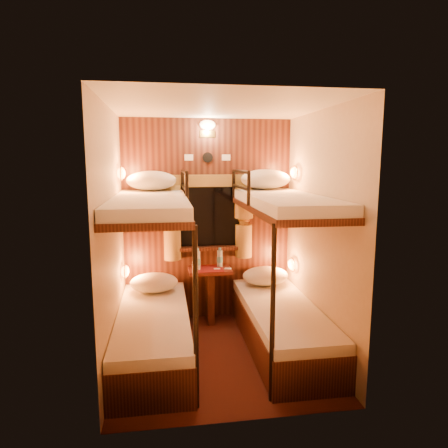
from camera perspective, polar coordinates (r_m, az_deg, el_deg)
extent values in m
plane|color=#35110E|center=(4.20, -0.59, -18.10)|extent=(2.10, 2.10, 0.00)
plane|color=silver|center=(3.76, -0.65, 16.46)|extent=(2.10, 2.10, 0.00)
plane|color=#C6B293|center=(4.83, -2.35, 0.54)|extent=(2.40, 0.00, 2.40)
plane|color=#C6B293|center=(2.79, 2.38, -5.81)|extent=(2.40, 0.00, 2.40)
plane|color=#C6B293|center=(3.80, -15.75, -2.14)|extent=(0.00, 2.40, 2.40)
plane|color=#C6B293|center=(4.06, 13.50, -1.34)|extent=(0.00, 2.40, 2.40)
cube|color=black|center=(4.81, -2.33, 0.51)|extent=(2.00, 0.03, 2.40)
cube|color=black|center=(4.15, -10.01, -15.86)|extent=(0.70, 1.90, 0.35)
cube|color=silver|center=(4.06, -10.10, -12.98)|extent=(0.68, 1.88, 0.10)
cube|color=black|center=(3.80, -10.54, 1.87)|extent=(0.70, 1.90, 0.06)
cube|color=silver|center=(3.79, -10.57, 3.07)|extent=(0.68, 1.88, 0.10)
cylinder|color=black|center=(3.11, -4.06, -13.45)|extent=(0.04, 0.04, 1.45)
cylinder|color=black|center=(4.66, -5.93, 5.63)|extent=(0.04, 0.04, 0.32)
cylinder|color=black|center=(3.81, -5.33, 4.88)|extent=(0.04, 0.04, 0.32)
cylinder|color=black|center=(4.23, -5.69, 7.46)|extent=(0.04, 0.85, 0.04)
cylinder|color=black|center=(4.24, -5.66, 5.16)|extent=(0.03, 0.85, 0.03)
cube|color=black|center=(4.31, 8.16, -14.84)|extent=(0.70, 1.90, 0.35)
cube|color=silver|center=(4.23, 8.23, -12.05)|extent=(0.68, 1.88, 0.10)
cube|color=black|center=(3.97, 8.57, 2.23)|extent=(0.70, 1.90, 0.06)
cube|color=silver|center=(3.96, 8.60, 3.38)|extent=(0.68, 1.88, 0.10)
cylinder|color=black|center=(3.21, 6.96, -12.78)|extent=(0.04, 0.04, 1.45)
cylinder|color=black|center=(4.73, 1.39, 5.72)|extent=(0.04, 0.04, 0.32)
cylinder|color=black|center=(3.89, 3.56, 4.99)|extent=(0.04, 0.04, 0.32)
cylinder|color=black|center=(4.30, 2.38, 7.52)|extent=(0.04, 0.85, 0.04)
cylinder|color=black|center=(4.31, 2.37, 5.26)|extent=(0.03, 0.85, 0.03)
cube|color=black|center=(4.79, -2.30, 1.07)|extent=(0.98, 0.02, 0.78)
cube|color=black|center=(4.78, -2.29, 1.05)|extent=(0.90, 0.01, 0.70)
cube|color=black|center=(4.81, -2.22, -3.49)|extent=(1.00, 0.12, 0.04)
cube|color=brown|center=(4.71, -2.29, 6.20)|extent=(1.10, 0.06, 0.14)
cylinder|color=brown|center=(4.69, -7.49, 3.05)|extent=(0.22, 0.22, 0.40)
cylinder|color=brown|center=(4.72, -7.43, 0.28)|extent=(0.11, 0.11, 0.12)
cylinder|color=brown|center=(4.77, -7.37, -2.69)|extent=(0.20, 0.20, 0.40)
torus|color=#B48734|center=(4.72, -7.43, 0.28)|extent=(0.14, 0.14, 0.02)
cylinder|color=brown|center=(4.79, 2.87, 3.24)|extent=(0.22, 0.22, 0.40)
cylinder|color=brown|center=(4.82, 2.85, 0.51)|extent=(0.11, 0.11, 0.12)
cylinder|color=brown|center=(4.86, 2.83, -2.40)|extent=(0.20, 0.20, 0.40)
torus|color=#B48734|center=(4.82, 2.85, 0.51)|extent=(0.14, 0.14, 0.02)
cylinder|color=black|center=(4.74, -2.36, 9.48)|extent=(0.12, 0.02, 0.12)
cube|color=silver|center=(4.72, -5.05, 9.45)|extent=(0.10, 0.01, 0.07)
cube|color=silver|center=(4.77, 0.31, 9.48)|extent=(0.10, 0.01, 0.07)
cube|color=#B48734|center=(4.75, -2.38, 12.74)|extent=(0.18, 0.01, 0.08)
ellipsoid|color=#FFCC8C|center=(4.74, -2.36, 13.96)|extent=(0.18, 0.09, 0.11)
ellipsoid|color=orange|center=(4.58, -13.91, -6.58)|extent=(0.08, 0.20, 0.13)
torus|color=#B48734|center=(4.58, -13.91, -6.58)|extent=(0.02, 0.17, 0.17)
ellipsoid|color=orange|center=(4.42, -14.45, 7.03)|extent=(0.08, 0.20, 0.13)
torus|color=#B48734|center=(4.42, -14.45, 7.03)|extent=(0.02, 0.17, 0.17)
ellipsoid|color=orange|center=(4.80, 9.70, -5.75)|extent=(0.08, 0.20, 0.13)
torus|color=#B48734|center=(4.80, 9.70, -5.75)|extent=(0.02, 0.17, 0.17)
ellipsoid|color=orange|center=(4.64, 10.06, 7.26)|extent=(0.08, 0.20, 0.13)
torus|color=#B48734|center=(4.64, 10.06, 7.26)|extent=(0.02, 0.17, 0.17)
cube|color=#612616|center=(4.75, -2.04, -6.63)|extent=(0.50, 0.34, 0.04)
cube|color=black|center=(4.85, -2.01, -10.32)|extent=(0.08, 0.30, 0.61)
cube|color=maroon|center=(4.75, -2.04, -6.37)|extent=(0.30, 0.34, 0.01)
cylinder|color=#99BFE5|center=(4.68, -3.83, -5.24)|extent=(0.07, 0.07, 0.22)
cylinder|color=#4392CA|center=(4.68, -3.83, -5.37)|extent=(0.07, 0.07, 0.08)
cylinder|color=#4392CA|center=(4.65, -3.85, -3.66)|extent=(0.04, 0.04, 0.03)
cylinder|color=#99BFE5|center=(4.80, -0.61, -4.95)|extent=(0.07, 0.07, 0.20)
cylinder|color=#4392CA|center=(4.81, -0.61, -5.07)|extent=(0.07, 0.07, 0.07)
cylinder|color=#4392CA|center=(4.77, -0.61, -3.52)|extent=(0.04, 0.04, 0.03)
cube|color=silver|center=(4.74, 0.55, -6.38)|extent=(0.10, 0.08, 0.01)
cube|color=silver|center=(4.73, -1.00, -6.43)|extent=(0.08, 0.06, 0.01)
ellipsoid|color=silver|center=(4.59, -9.97, -8.23)|extent=(0.53, 0.38, 0.21)
ellipsoid|color=silver|center=(4.79, 5.93, -7.37)|extent=(0.55, 0.39, 0.21)
ellipsoid|color=silver|center=(4.51, -10.33, 6.12)|extent=(0.55, 0.39, 0.22)
ellipsoid|color=silver|center=(4.67, 5.94, 6.40)|extent=(0.58, 0.41, 0.23)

